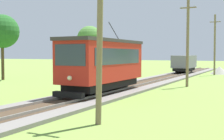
{
  "coord_description": "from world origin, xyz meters",
  "views": [
    {
      "loc": [
        9.9,
        2.06,
        2.82
      ],
      "look_at": [
        -0.19,
        21.9,
        1.63
      ],
      "focal_mm": 47.95,
      "sensor_mm": 36.0,
      "label": 1
    }
  ],
  "objects_px": {
    "utility_pole_near_tram": "(100,36)",
    "tree_left_far": "(2,32)",
    "gravel_pile": "(219,70)",
    "red_tram": "(103,63)",
    "tree_right_near": "(90,39)",
    "utility_pole_mid": "(188,41)",
    "freight_car": "(184,63)",
    "utility_pole_far": "(215,44)"
  },
  "relations": [
    {
      "from": "tree_left_far",
      "to": "gravel_pile",
      "type": "bearing_deg",
      "value": 46.09
    },
    {
      "from": "utility_pole_mid",
      "to": "utility_pole_near_tram",
      "type": "bearing_deg",
      "value": -90.0
    },
    {
      "from": "gravel_pile",
      "to": "freight_car",
      "type": "bearing_deg",
      "value": -150.71
    },
    {
      "from": "utility_pole_near_tram",
      "to": "tree_right_near",
      "type": "height_order",
      "value": "tree_right_near"
    },
    {
      "from": "freight_car",
      "to": "utility_pole_far",
      "type": "distance_m",
      "value": 4.78
    },
    {
      "from": "red_tram",
      "to": "utility_pole_near_tram",
      "type": "relative_size",
      "value": 1.24
    },
    {
      "from": "tree_left_far",
      "to": "tree_right_near",
      "type": "bearing_deg",
      "value": 86.95
    },
    {
      "from": "utility_pole_mid",
      "to": "tree_right_near",
      "type": "height_order",
      "value": "utility_pole_mid"
    },
    {
      "from": "utility_pole_near_tram",
      "to": "utility_pole_far",
      "type": "xyz_separation_m",
      "value": [
        0.0,
        31.24,
        0.59
      ]
    },
    {
      "from": "utility_pole_near_tram",
      "to": "utility_pole_mid",
      "type": "xyz_separation_m",
      "value": [
        0.0,
        15.43,
        0.41
      ]
    },
    {
      "from": "utility_pole_mid",
      "to": "gravel_pile",
      "type": "xyz_separation_m",
      "value": [
        0.36,
        18.26,
        -3.4
      ]
    },
    {
      "from": "gravel_pile",
      "to": "tree_left_far",
      "type": "distance_m",
      "value": 28.95
    },
    {
      "from": "utility_pole_far",
      "to": "tree_left_far",
      "type": "height_order",
      "value": "utility_pole_far"
    },
    {
      "from": "gravel_pile",
      "to": "tree_right_near",
      "type": "bearing_deg",
      "value": -168.59
    },
    {
      "from": "utility_pole_mid",
      "to": "tree_right_near",
      "type": "bearing_deg",
      "value": 142.12
    },
    {
      "from": "utility_pole_mid",
      "to": "tree_left_far",
      "type": "height_order",
      "value": "utility_pole_mid"
    },
    {
      "from": "utility_pole_far",
      "to": "tree_right_near",
      "type": "xyz_separation_m",
      "value": [
        -18.56,
        -1.37,
        1.1
      ]
    },
    {
      "from": "utility_pole_mid",
      "to": "utility_pole_far",
      "type": "distance_m",
      "value": 15.81
    },
    {
      "from": "gravel_pile",
      "to": "utility_pole_mid",
      "type": "bearing_deg",
      "value": -91.12
    },
    {
      "from": "utility_pole_near_tram",
      "to": "tree_left_far",
      "type": "bearing_deg",
      "value": 146.03
    },
    {
      "from": "utility_pole_far",
      "to": "tree_right_near",
      "type": "height_order",
      "value": "utility_pole_far"
    },
    {
      "from": "utility_pole_near_tram",
      "to": "tree_left_far",
      "type": "height_order",
      "value": "tree_left_far"
    },
    {
      "from": "utility_pole_far",
      "to": "tree_right_near",
      "type": "bearing_deg",
      "value": -175.76
    },
    {
      "from": "gravel_pile",
      "to": "tree_left_far",
      "type": "xyz_separation_m",
      "value": [
        -19.81,
        -20.58,
        4.71
      ]
    },
    {
      "from": "freight_car",
      "to": "utility_pole_near_tram",
      "type": "distance_m",
      "value": 31.54
    },
    {
      "from": "gravel_pile",
      "to": "red_tram",
      "type": "bearing_deg",
      "value": -99.58
    },
    {
      "from": "freight_car",
      "to": "gravel_pile",
      "type": "distance_m",
      "value": 5.13
    },
    {
      "from": "red_tram",
      "to": "freight_car",
      "type": "relative_size",
      "value": 1.64
    },
    {
      "from": "freight_car",
      "to": "tree_left_far",
      "type": "height_order",
      "value": "tree_left_far"
    },
    {
      "from": "utility_pole_near_tram",
      "to": "red_tram",
      "type": "bearing_deg",
      "value": 117.63
    },
    {
      "from": "red_tram",
      "to": "utility_pole_mid",
      "type": "xyz_separation_m",
      "value": [
        4.03,
        7.73,
        1.75
      ]
    },
    {
      "from": "utility_pole_far",
      "to": "tree_left_far",
      "type": "xyz_separation_m",
      "value": [
        -19.45,
        -18.13,
        1.14
      ]
    },
    {
      "from": "red_tram",
      "to": "utility_pole_near_tram",
      "type": "height_order",
      "value": "utility_pole_near_tram"
    },
    {
      "from": "tree_left_far",
      "to": "utility_pole_near_tram",
      "type": "bearing_deg",
      "value": -33.97
    },
    {
      "from": "red_tram",
      "to": "tree_right_near",
      "type": "xyz_separation_m",
      "value": [
        -14.53,
        22.17,
        3.03
      ]
    },
    {
      "from": "utility_pole_near_tram",
      "to": "utility_pole_mid",
      "type": "height_order",
      "value": "utility_pole_mid"
    },
    {
      "from": "utility_pole_far",
      "to": "gravel_pile",
      "type": "xyz_separation_m",
      "value": [
        0.36,
        2.44,
        -3.57
      ]
    },
    {
      "from": "freight_car",
      "to": "utility_pole_near_tram",
      "type": "relative_size",
      "value": 0.76
    },
    {
      "from": "utility_pole_far",
      "to": "tree_right_near",
      "type": "relative_size",
      "value": 1.11
    },
    {
      "from": "red_tram",
      "to": "tree_right_near",
      "type": "height_order",
      "value": "tree_right_near"
    },
    {
      "from": "red_tram",
      "to": "utility_pole_far",
      "type": "distance_m",
      "value": 23.96
    },
    {
      "from": "utility_pole_mid",
      "to": "red_tram",
      "type": "bearing_deg",
      "value": -117.52
    }
  ]
}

